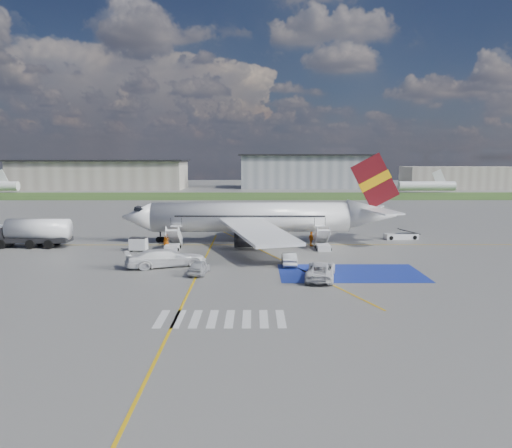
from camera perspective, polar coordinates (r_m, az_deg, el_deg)
The scene contains 23 objects.
ground at distance 53.07m, azimuth -0.79°, elevation -4.65°, with size 400.00×400.00×0.00m, color #60605E.
grass_strip at distance 147.29m, azimuth -0.44°, elevation 3.22°, with size 400.00×30.00×0.01m, color #2D4C1E.
taxiway_line_main at distance 64.85m, azimuth -0.69°, elevation -2.40°, with size 120.00×0.20×0.01m, color gold.
taxiway_line_cross at distance 43.70m, azimuth -7.54°, elevation -7.40°, with size 0.20×60.00×0.01m, color gold.
taxiway_line_diag at distance 64.85m, azimuth -0.69°, elevation -2.40°, with size 0.20×60.00×0.01m, color gold.
staging_box at distance 50.07m, azimuth 10.74°, elevation -5.53°, with size 14.00×8.00×0.01m, color navy.
crosswalk at distance 35.76m, azimuth -4.01°, elevation -10.77°, with size 9.00×4.00×0.01m.
terminal_west at distance 190.25m, azimuth -17.28°, elevation 5.38°, with size 60.00×22.00×10.00m, color gray.
terminal_centre at distance 187.95m, azimuth 5.75°, elevation 5.96°, with size 48.00×18.00×12.00m, color gray.
terminal_east at distance 194.81m, azimuth 22.33°, elevation 4.90°, with size 40.00×16.00×8.00m, color gray.
airliner at distance 66.34m, azimuth 0.62°, elevation 0.79°, with size 36.81×32.95×11.92m.
airstairs_fwd at distance 62.30m, azimuth -9.49°, elevation -2.34°, with size 1.90×5.20×3.60m.
airstairs_aft at distance 62.07m, azimuth 7.63°, elevation -2.34°, with size 1.90×5.20×3.60m.
fuel_tanker at distance 69.27m, azimuth -24.56°, elevation -1.18°, with size 10.64×3.15×3.61m.
gpu_cart at distance 62.13m, azimuth -13.29°, elevation -2.34°, with size 2.14×1.49×1.69m.
belt_loader at distance 72.37m, azimuth 16.27°, elevation -1.37°, with size 5.00×2.25×1.46m.
car_silver_a at distance 49.00m, azimuth -6.52°, elevation -4.92°, with size 1.61×4.01×1.37m, color #AEAFB5.
car_silver_b at distance 52.70m, azimuth 3.79°, elevation -3.99°, with size 1.45×4.15×1.37m, color #B1B4B8.
van_white_a at distance 47.40m, azimuth 7.43°, elevation -4.94°, with size 2.52×5.46×2.05m, color silver.
van_white_b at distance 52.68m, azimuth -10.25°, elevation -3.51°, with size 2.54×6.25×2.45m, color white.
crew_fwd at distance 62.40m, azimuth -10.21°, elevation -2.00°, with size 0.72×0.47×1.98m, color orange.
crew_nose at distance 66.58m, azimuth -10.08°, elevation -1.47°, with size 0.87×0.68×1.79m, color orange.
crew_aft at distance 64.11m, azimuth 6.34°, elevation -1.70°, with size 1.11×0.46×1.90m, color orange.
Camera 1 is at (0.52, -51.86, 11.27)m, focal length 35.00 mm.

